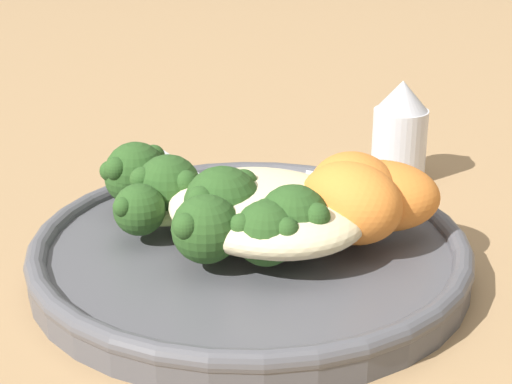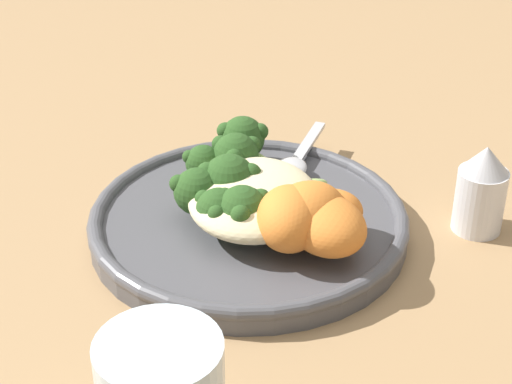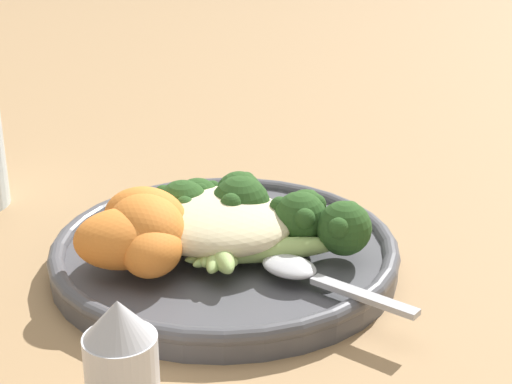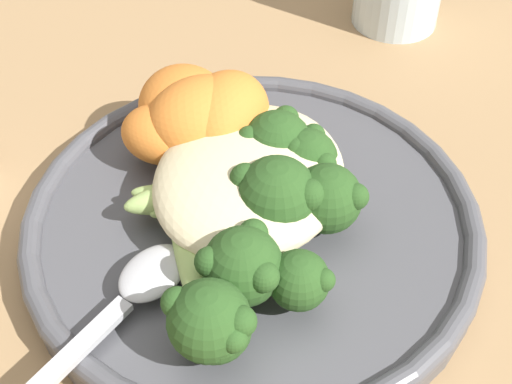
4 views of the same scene
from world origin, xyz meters
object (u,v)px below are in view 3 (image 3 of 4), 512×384
at_px(broccoli_stalk_2, 289,224).
at_px(broccoli_stalk_3, 284,222).
at_px(plate, 225,253).
at_px(sweet_potato_chunk_3, 146,228).
at_px(broccoli_stalk_4, 240,211).
at_px(broccoli_stalk_1, 321,234).
at_px(quinoa_mound, 211,220).
at_px(sweet_potato_chunk_0, 145,219).
at_px(broccoli_stalk_7, 188,214).
at_px(broccoli_stalk_0, 321,236).
at_px(broccoli_stalk_6, 204,217).
at_px(broccoli_stalk_5, 235,209).
at_px(sweet_potato_chunk_2, 125,238).
at_px(spoon, 305,273).
at_px(salt_shaker, 121,363).
at_px(sweet_potato_chunk_1, 153,251).

height_order(broccoli_stalk_2, broccoli_stalk_3, broccoli_stalk_2).
height_order(plate, sweet_potato_chunk_3, sweet_potato_chunk_3).
xyz_separation_m(broccoli_stalk_2, broccoli_stalk_4, (-0.04, 0.00, 0.00)).
relative_size(broccoli_stalk_1, broccoli_stalk_4, 1.18).
distance_m(broccoli_stalk_3, sweet_potato_chunk_3, 0.10).
distance_m(quinoa_mound, broccoli_stalk_3, 0.05).
relative_size(broccoli_stalk_3, sweet_potato_chunk_0, 1.93).
bearing_deg(broccoli_stalk_7, plate, -131.08).
height_order(broccoli_stalk_0, sweet_potato_chunk_3, sweet_potato_chunk_3).
bearing_deg(broccoli_stalk_6, broccoli_stalk_3, -107.30).
bearing_deg(broccoli_stalk_3, broccoli_stalk_7, 135.42).
bearing_deg(quinoa_mound, broccoli_stalk_0, 5.64).
xyz_separation_m(broccoli_stalk_5, sweet_potato_chunk_2, (-0.05, -0.08, 0.00)).
bearing_deg(broccoli_stalk_7, spoon, -156.01).
bearing_deg(sweet_potato_chunk_3, broccoli_stalk_2, 30.88).
height_order(quinoa_mound, broccoli_stalk_6, broccoli_stalk_6).
distance_m(sweet_potato_chunk_0, sweet_potato_chunk_2, 0.03).
height_order(broccoli_stalk_0, sweet_potato_chunk_0, sweet_potato_chunk_0).
xyz_separation_m(broccoli_stalk_0, broccoli_stalk_6, (-0.09, -0.00, 0.00)).
height_order(broccoli_stalk_3, salt_shaker, salt_shaker).
distance_m(broccoli_stalk_1, broccoli_stalk_5, 0.07).
bearing_deg(broccoli_stalk_3, broccoli_stalk_5, 113.88).
bearing_deg(broccoli_stalk_4, sweet_potato_chunk_1, 152.95).
relative_size(sweet_potato_chunk_3, spoon, 0.56).
distance_m(broccoli_stalk_1, sweet_potato_chunk_2, 0.13).
bearing_deg(sweet_potato_chunk_3, sweet_potato_chunk_2, -121.70).
bearing_deg(sweet_potato_chunk_3, quinoa_mound, 52.43).
relative_size(broccoli_stalk_7, sweet_potato_chunk_3, 1.39).
bearing_deg(broccoli_stalk_1, quinoa_mound, 151.98).
xyz_separation_m(sweet_potato_chunk_2, salt_shaker, (0.06, -0.12, -0.01)).
xyz_separation_m(quinoa_mound, sweet_potato_chunk_3, (-0.03, -0.04, 0.01)).
distance_m(plate, sweet_potato_chunk_3, 0.07).
distance_m(plate, broccoli_stalk_0, 0.07).
bearing_deg(sweet_potato_chunk_3, spoon, 5.27).
bearing_deg(broccoli_stalk_1, salt_shaker, -138.42).
bearing_deg(sweet_potato_chunk_2, broccoli_stalk_5, 59.44).
bearing_deg(broccoli_stalk_6, broccoli_stalk_5, -75.08).
distance_m(broccoli_stalk_4, broccoli_stalk_7, 0.04).
height_order(broccoli_stalk_3, broccoli_stalk_6, broccoli_stalk_6).
bearing_deg(broccoli_stalk_0, broccoli_stalk_7, 150.35).
bearing_deg(plate, sweet_potato_chunk_0, -144.54).
height_order(sweet_potato_chunk_3, spoon, sweet_potato_chunk_3).
relative_size(broccoli_stalk_1, salt_shaker, 1.55).
height_order(broccoli_stalk_4, broccoli_stalk_5, broccoli_stalk_4).
xyz_separation_m(broccoli_stalk_3, sweet_potato_chunk_1, (-0.06, -0.08, 0.00)).
distance_m(broccoli_stalk_1, salt_shaker, 0.19).
distance_m(sweet_potato_chunk_3, salt_shaker, 0.15).
bearing_deg(broccoli_stalk_0, sweet_potato_chunk_0, 163.44).
bearing_deg(plate, sweet_potato_chunk_3, -131.20).
bearing_deg(sweet_potato_chunk_3, broccoli_stalk_6, 64.13).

